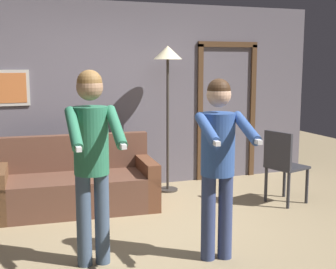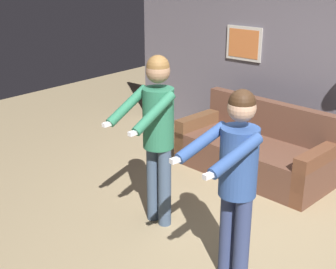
{
  "view_description": "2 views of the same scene",
  "coord_description": "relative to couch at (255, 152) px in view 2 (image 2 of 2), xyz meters",
  "views": [
    {
      "loc": [
        -1.5,
        -4.16,
        1.78
      ],
      "look_at": [
        -0.06,
        -0.33,
        1.14
      ],
      "focal_mm": 50.0,
      "sensor_mm": 36.0,
      "label": 1
    },
    {
      "loc": [
        2.07,
        -3.37,
        2.52
      ],
      "look_at": [
        -0.37,
        -0.52,
        1.12
      ],
      "focal_mm": 50.0,
      "sensor_mm": 36.0,
      "label": 2
    }
  ],
  "objects": [
    {
      "name": "couch",
      "position": [
        0.0,
        0.0,
        0.0
      ],
      "size": [
        1.96,
        1.0,
        0.87
      ],
      "color": "brown",
      "rests_on": "ground_plane"
    },
    {
      "name": "ground_plane",
      "position": [
        0.6,
        -1.42,
        -0.28
      ],
      "size": [
        12.0,
        12.0,
        0.0
      ],
      "primitive_type": "plane",
      "color": "#95815F"
    },
    {
      "name": "person_standing_right",
      "position": [
        0.94,
        -1.95,
        0.71
      ],
      "size": [
        0.5,
        0.72,
        1.64
      ],
      "color": "navy",
      "rests_on": "ground_plane"
    },
    {
      "name": "person_standing_left",
      "position": [
        -0.13,
        -1.68,
        0.76
      ],
      "size": [
        0.45,
        0.69,
        1.72
      ],
      "color": "#3D4E66",
      "rests_on": "ground_plane"
    }
  ]
}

